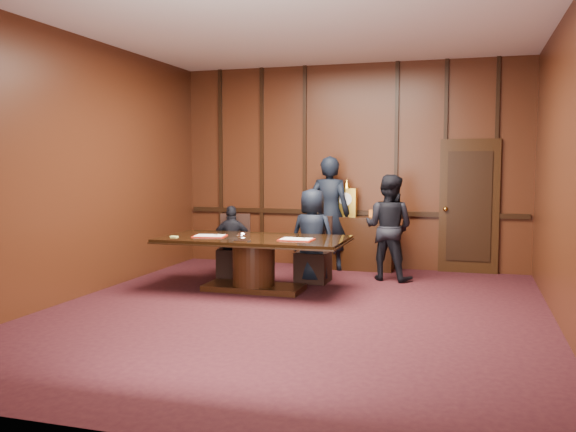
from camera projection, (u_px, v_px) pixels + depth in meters
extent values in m
plane|color=black|center=(293.00, 313.00, 7.35)|extent=(7.00, 7.00, 0.00)
plane|color=silver|center=(293.00, 16.00, 7.05)|extent=(7.00, 7.00, 0.00)
cube|color=black|center=(350.00, 166.00, 10.54)|extent=(6.00, 0.04, 3.50)
cube|color=black|center=(138.00, 172.00, 3.86)|extent=(6.00, 0.04, 3.50)
cube|color=black|center=(76.00, 167.00, 8.07)|extent=(0.04, 7.00, 3.50)
cube|color=black|center=(569.00, 168.00, 6.34)|extent=(0.04, 7.00, 3.50)
cube|color=black|center=(349.00, 212.00, 10.58)|extent=(5.90, 0.05, 0.08)
cube|color=black|center=(469.00, 206.00, 9.98)|extent=(0.95, 0.06, 2.20)
sphere|color=gold|center=(445.00, 209.00, 10.03)|extent=(0.08, 0.08, 0.08)
cube|color=black|center=(346.00, 243.00, 10.42)|extent=(1.60, 0.45, 0.90)
cube|color=black|center=(307.00, 265.00, 10.66)|extent=(0.12, 0.40, 0.06)
cube|color=black|center=(387.00, 269.00, 10.26)|extent=(0.12, 0.40, 0.06)
cube|color=gold|center=(347.00, 202.00, 10.36)|extent=(0.34, 0.18, 0.48)
cylinder|color=white|center=(345.00, 199.00, 10.26)|extent=(0.22, 0.03, 0.22)
cone|color=gold|center=(347.00, 184.00, 10.34)|extent=(0.14, 0.14, 0.16)
cube|color=black|center=(316.00, 209.00, 10.55)|extent=(0.18, 0.04, 0.22)
cube|color=orange|center=(376.00, 213.00, 10.26)|extent=(0.22, 0.12, 0.12)
cube|color=black|center=(254.00, 288.00, 8.66)|extent=(1.40, 0.60, 0.08)
cylinder|color=black|center=(254.00, 263.00, 8.63)|extent=(0.60, 0.60, 0.62)
cube|color=black|center=(254.00, 241.00, 8.60)|extent=(2.62, 1.32, 0.02)
cube|color=black|center=(254.00, 239.00, 8.60)|extent=(2.60, 1.30, 0.06)
cube|color=#A91D0F|center=(210.00, 236.00, 8.69)|extent=(0.51, 0.40, 0.01)
cube|color=white|center=(210.00, 235.00, 8.69)|extent=(0.44, 0.34, 0.01)
cube|color=#A91D0F|center=(296.00, 240.00, 8.30)|extent=(0.46, 0.33, 0.01)
cube|color=white|center=(296.00, 239.00, 8.30)|extent=(0.40, 0.28, 0.01)
cube|color=white|center=(242.00, 241.00, 8.17)|extent=(0.20, 0.14, 0.01)
ellipsoid|color=white|center=(242.00, 236.00, 8.16)|extent=(0.13, 0.13, 0.10)
cube|color=#FCFF7C|center=(174.00, 237.00, 8.62)|extent=(0.10, 0.07, 0.01)
cube|color=black|center=(234.00, 263.00, 9.64)|extent=(0.57, 0.57, 0.46)
cube|color=black|center=(235.00, 231.00, 9.81)|extent=(0.48, 0.16, 0.55)
cylinder|color=black|center=(217.00, 272.00, 9.52)|extent=(0.04, 0.04, 0.23)
cylinder|color=black|center=(250.00, 269.00, 9.78)|extent=(0.04, 0.04, 0.23)
cube|color=black|center=(313.00, 267.00, 9.27)|extent=(0.49, 0.49, 0.46)
cube|color=black|center=(317.00, 233.00, 9.42)|extent=(0.48, 0.08, 0.55)
cylinder|color=black|center=(297.00, 276.00, 9.14)|extent=(0.04, 0.04, 0.23)
cylinder|color=black|center=(329.00, 273.00, 9.41)|extent=(0.04, 0.04, 0.23)
imported|color=black|center=(232.00, 242.00, 9.56)|extent=(0.72, 0.47, 1.14)
imported|color=black|center=(312.00, 236.00, 9.18)|extent=(0.75, 0.55, 1.42)
imported|color=black|center=(329.00, 213.00, 10.30)|extent=(0.72, 0.48, 1.92)
imported|color=black|center=(389.00, 227.00, 9.40)|extent=(0.93, 0.81, 1.63)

